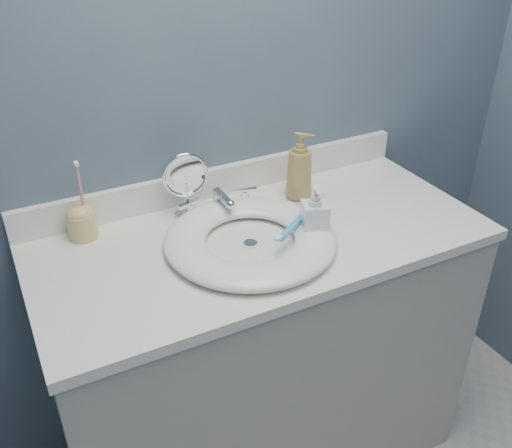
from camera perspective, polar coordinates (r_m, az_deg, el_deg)
back_wall at (r=1.62m, az=-3.98°, el=13.22°), size 2.20×0.02×2.40m
vanity_cabinet at (r=1.82m, az=0.52°, el=-13.33°), size 1.20×0.55×0.85m
countertop at (r=1.54m, az=0.60°, el=-1.58°), size 1.22×0.57×0.03m
backsplash at (r=1.72m, az=-3.49°, el=4.35°), size 1.22×0.02×0.09m
basin at (r=1.48m, az=-0.57°, el=-1.51°), size 0.45×0.45×0.04m
drain at (r=1.49m, az=-0.56°, el=-1.99°), size 0.04×0.04×0.01m
faucet at (r=1.63m, az=-3.69°, el=2.08°), size 0.25×0.13×0.07m
makeup_mirror at (r=1.58m, az=-7.03°, el=4.17°), size 0.13×0.07×0.19m
soap_bottle_amber at (r=1.67m, az=4.37°, el=5.81°), size 0.11×0.11×0.21m
soap_bottle_clear at (r=1.50m, az=5.92°, el=1.18°), size 0.09×0.09×0.15m
toothbrush_holder at (r=1.57m, az=-17.04°, el=0.32°), size 0.08×0.08×0.22m
toothbrush_lying at (r=1.49m, az=3.66°, el=-0.28°), size 0.15×0.11×0.02m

